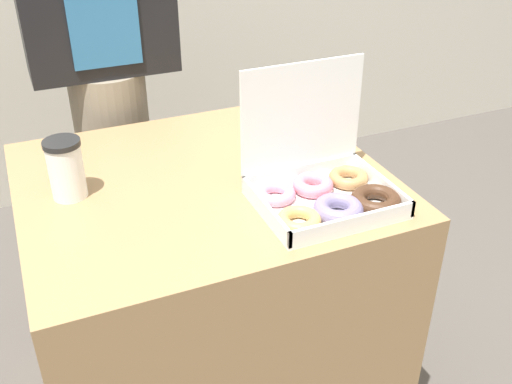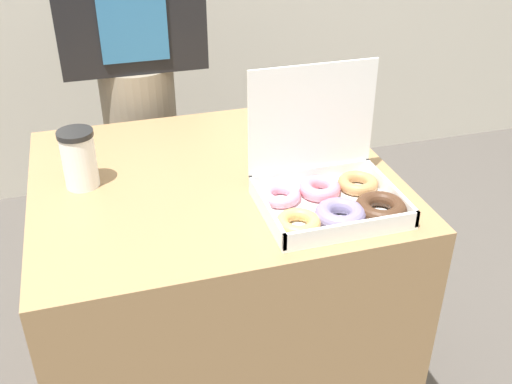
% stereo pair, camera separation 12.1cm
% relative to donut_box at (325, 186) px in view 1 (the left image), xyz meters
% --- Properties ---
extents(table, '(0.85, 0.75, 0.74)m').
position_rel_donut_box_xyz_m(table, '(-0.21, 0.21, -0.41)').
color(table, '#99754C').
rests_on(table, ground_plane).
extents(donut_box, '(0.31, 0.25, 0.29)m').
position_rel_donut_box_xyz_m(donut_box, '(0.00, 0.00, 0.00)').
color(donut_box, white).
rests_on(donut_box, table).
extents(coffee_cup, '(0.08, 0.08, 0.14)m').
position_rel_donut_box_xyz_m(coffee_cup, '(-0.51, 0.25, 0.03)').
color(coffee_cup, white).
rests_on(coffee_cup, table).
extents(person_customer, '(0.42, 0.23, 1.59)m').
position_rel_donut_box_xyz_m(person_customer, '(-0.33, 0.76, 0.07)').
color(person_customer, gray).
rests_on(person_customer, ground_plane).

